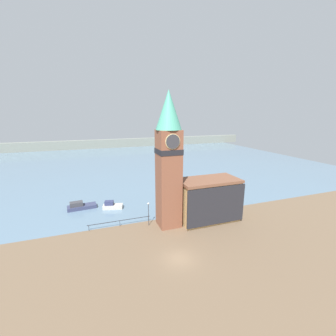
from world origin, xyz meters
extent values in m
plane|color=brown|center=(0.00, 0.00, 0.00)|extent=(160.00, 160.00, 0.00)
cube|color=slate|center=(0.00, 72.60, 0.00)|extent=(160.00, 120.00, 0.00)
cube|color=gray|center=(0.00, 112.60, 2.50)|extent=(180.00, 3.00, 5.00)
cube|color=#232328|center=(-6.55, 12.35, 1.05)|extent=(11.21, 0.08, 0.08)
cylinder|color=#232328|center=(-11.85, 12.35, 0.53)|extent=(0.07, 0.07, 1.05)
cylinder|color=#232328|center=(-6.55, 12.35, 0.53)|extent=(0.07, 0.07, 1.05)
cylinder|color=#232328|center=(-1.24, 12.35, 0.53)|extent=(0.07, 0.07, 1.05)
cube|color=brown|center=(1.95, 9.97, 8.60)|extent=(3.78, 3.78, 17.20)
cube|color=black|center=(1.95, 9.97, 13.60)|extent=(3.90, 3.90, 0.90)
cylinder|color=tan|center=(1.95, 8.02, 15.45)|extent=(2.53, 0.12, 2.53)
cylinder|color=#333338|center=(1.95, 7.93, 15.45)|extent=(2.30, 0.12, 2.30)
cylinder|color=tan|center=(3.90, 9.97, 15.45)|extent=(0.12, 2.53, 2.53)
cylinder|color=#333338|center=(3.98, 9.97, 15.45)|extent=(0.12, 2.30, 2.30)
cone|color=teal|center=(1.95, 9.97, 20.40)|extent=(4.35, 4.35, 6.39)
cube|color=tan|center=(9.73, 9.49, 3.77)|extent=(10.85, 5.63, 7.55)
cube|color=brown|center=(9.73, 9.49, 7.80)|extent=(11.25, 6.03, 0.50)
cube|color=#232328|center=(9.73, 6.53, 3.92)|extent=(11.35, 0.30, 6.94)
cube|color=#B7B2A8|center=(-6.88, 20.74, 0.42)|extent=(4.39, 2.64, 0.84)
cube|color=navy|center=(-7.60, 20.92, 1.28)|extent=(2.04, 1.59, 0.88)
cube|color=#333856|center=(-13.13, 22.91, 0.38)|extent=(6.01, 2.64, 0.76)
cube|color=#38383D|center=(-14.18, 22.82, 1.21)|extent=(2.69, 1.72, 0.90)
cylinder|color=brown|center=(0.34, 10.61, 0.23)|extent=(0.35, 0.35, 0.45)
sphere|color=brown|center=(0.34, 10.61, 0.45)|extent=(0.37, 0.37, 0.37)
cylinder|color=#2D2D33|center=(-1.57, 10.87, 2.08)|extent=(0.10, 0.10, 4.15)
sphere|color=silver|center=(-1.57, 10.87, 4.25)|extent=(0.32, 0.32, 0.32)
camera|label=1|loc=(-10.78, -25.43, 19.76)|focal=24.00mm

